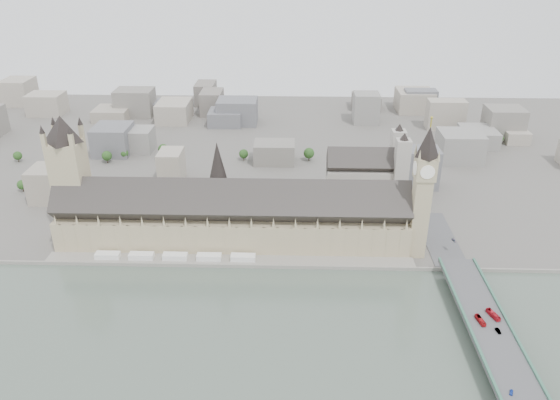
{
  "coord_description": "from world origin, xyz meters",
  "views": [
    {
      "loc": [
        47.01,
        -345.77,
        216.58
      ],
      "look_at": [
        35.91,
        30.95,
        32.62
      ],
      "focal_mm": 35.0,
      "sensor_mm": 36.0,
      "label": 1
    }
  ],
  "objects_px": {
    "car_blue": "(511,392)",
    "elizabeth_tower": "(423,184)",
    "westminster_bridge": "(487,332)",
    "westminster_abbey": "(368,177)",
    "red_bus_south": "(493,315)",
    "car_approach": "(454,240)",
    "red_bus_north": "(480,320)",
    "car_silver": "(498,331)",
    "palace_of_westminster": "(232,218)",
    "victoria_tower": "(70,173)"
  },
  "relations": [
    {
      "from": "westminster_abbey",
      "to": "car_silver",
      "type": "xyz_separation_m",
      "value": [
        54.52,
        -187.98,
        -14.02
      ]
    },
    {
      "from": "red_bus_north",
      "to": "car_blue",
      "type": "relative_size",
      "value": 2.62
    },
    {
      "from": "red_bus_north",
      "to": "elizabeth_tower",
      "type": "bearing_deg",
      "value": 91.27
    },
    {
      "from": "westminster_abbey",
      "to": "car_silver",
      "type": "bearing_deg",
      "value": -73.83
    },
    {
      "from": "victoria_tower",
      "to": "red_bus_north",
      "type": "bearing_deg",
      "value": -21.53
    },
    {
      "from": "elizabeth_tower",
      "to": "car_silver",
      "type": "xyz_separation_m",
      "value": [
        27.44,
        -100.98,
        -47.02
      ]
    },
    {
      "from": "red_bus_south",
      "to": "car_silver",
      "type": "height_order",
      "value": "red_bus_south"
    },
    {
      "from": "elizabeth_tower",
      "to": "westminster_abbey",
      "type": "xyz_separation_m",
      "value": [
        -27.08,
        87.0,
        -33.01
      ]
    },
    {
      "from": "westminster_abbey",
      "to": "car_blue",
      "type": "bearing_deg",
      "value": -79.0
    },
    {
      "from": "red_bus_south",
      "to": "car_blue",
      "type": "relative_size",
      "value": 2.89
    },
    {
      "from": "car_blue",
      "to": "car_approach",
      "type": "distance_m",
      "value": 151.0
    },
    {
      "from": "red_bus_north",
      "to": "westminster_bridge",
      "type": "bearing_deg",
      "value": -46.98
    },
    {
      "from": "car_blue",
      "to": "elizabeth_tower",
      "type": "bearing_deg",
      "value": 121.28
    },
    {
      "from": "westminster_bridge",
      "to": "car_blue",
      "type": "xyz_separation_m",
      "value": [
        -5.39,
        -52.63,
        5.79
      ]
    },
    {
      "from": "car_silver",
      "to": "car_blue",
      "type": "bearing_deg",
      "value": -109.71
    },
    {
      "from": "palace_of_westminster",
      "to": "victoria_tower",
      "type": "height_order",
      "value": "victoria_tower"
    },
    {
      "from": "red_bus_south",
      "to": "car_blue",
      "type": "xyz_separation_m",
      "value": [
        -10.29,
        -61.0,
        -0.9
      ]
    },
    {
      "from": "westminster_bridge",
      "to": "car_approach",
      "type": "relative_size",
      "value": 68.58
    },
    {
      "from": "westminster_bridge",
      "to": "red_bus_south",
      "type": "distance_m",
      "value": 11.78
    },
    {
      "from": "red_bus_south",
      "to": "red_bus_north",
      "type": "bearing_deg",
      "value": -169.44
    },
    {
      "from": "westminster_abbey",
      "to": "car_blue",
      "type": "relative_size",
      "value": 17.47
    },
    {
      "from": "red_bus_north",
      "to": "red_bus_south",
      "type": "distance_m",
      "value": 10.55
    },
    {
      "from": "victoria_tower",
      "to": "car_approach",
      "type": "distance_m",
      "value": 292.26
    },
    {
      "from": "westminster_bridge",
      "to": "palace_of_westminster",
      "type": "bearing_deg",
      "value": 146.51
    },
    {
      "from": "red_bus_south",
      "to": "car_silver",
      "type": "relative_size",
      "value": 2.28
    },
    {
      "from": "palace_of_westminster",
      "to": "car_silver",
      "type": "distance_m",
      "value": 200.51
    },
    {
      "from": "elizabeth_tower",
      "to": "westminster_abbey",
      "type": "bearing_deg",
      "value": 107.29
    },
    {
      "from": "elizabeth_tower",
      "to": "victoria_tower",
      "type": "bearing_deg",
      "value": 176.04
    },
    {
      "from": "car_silver",
      "to": "red_bus_north",
      "type": "bearing_deg",
      "value": 122.74
    },
    {
      "from": "car_approach",
      "to": "elizabeth_tower",
      "type": "bearing_deg",
      "value": 169.85
    },
    {
      "from": "elizabeth_tower",
      "to": "westminster_bridge",
      "type": "relative_size",
      "value": 0.33
    },
    {
      "from": "elizabeth_tower",
      "to": "car_approach",
      "type": "height_order",
      "value": "elizabeth_tower"
    },
    {
      "from": "elizabeth_tower",
      "to": "victoria_tower",
      "type": "distance_m",
      "value": 260.64
    },
    {
      "from": "victoria_tower",
      "to": "westminster_bridge",
      "type": "bearing_deg",
      "value": -21.78
    },
    {
      "from": "car_silver",
      "to": "car_approach",
      "type": "xyz_separation_m",
      "value": [
        1.04,
        103.54,
        -0.12
      ]
    },
    {
      "from": "palace_of_westminster",
      "to": "red_bus_north",
      "type": "xyz_separation_m",
      "value": [
        157.75,
        -104.09,
        -11.04
      ]
    },
    {
      "from": "palace_of_westminster",
      "to": "car_approach",
      "type": "relative_size",
      "value": 55.92
    },
    {
      "from": "victoria_tower",
      "to": "westminster_bridge",
      "type": "relative_size",
      "value": 0.31
    },
    {
      "from": "red_bus_south",
      "to": "victoria_tower",
      "type": "bearing_deg",
      "value": 140.7
    },
    {
      "from": "red_bus_north",
      "to": "car_approach",
      "type": "height_order",
      "value": "red_bus_north"
    },
    {
      "from": "car_blue",
      "to": "red_bus_south",
      "type": "bearing_deg",
      "value": 104.55
    },
    {
      "from": "red_bus_south",
      "to": "car_blue",
      "type": "height_order",
      "value": "red_bus_south"
    },
    {
      "from": "red_bus_north",
      "to": "red_bus_south",
      "type": "relative_size",
      "value": 0.91
    },
    {
      "from": "red_bus_north",
      "to": "car_approach",
      "type": "xyz_separation_m",
      "value": [
        8.73,
        94.94,
        -0.73
      ]
    },
    {
      "from": "red_bus_north",
      "to": "car_approach",
      "type": "bearing_deg",
      "value": 73.96
    },
    {
      "from": "victoria_tower",
      "to": "westminster_bridge",
      "type": "distance_m",
      "value": 309.91
    },
    {
      "from": "westminster_abbey",
      "to": "palace_of_westminster",
      "type": "bearing_deg",
      "value": -145.83
    },
    {
      "from": "palace_of_westminster",
      "to": "victoria_tower",
      "type": "xyz_separation_m",
      "value": [
        -122.0,
        6.3,
        32.5
      ]
    },
    {
      "from": "westminster_bridge",
      "to": "westminster_abbey",
      "type": "height_order",
      "value": "westminster_abbey"
    },
    {
      "from": "westminster_bridge",
      "to": "red_bus_north",
      "type": "distance_m",
      "value": 8.4
    }
  ]
}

